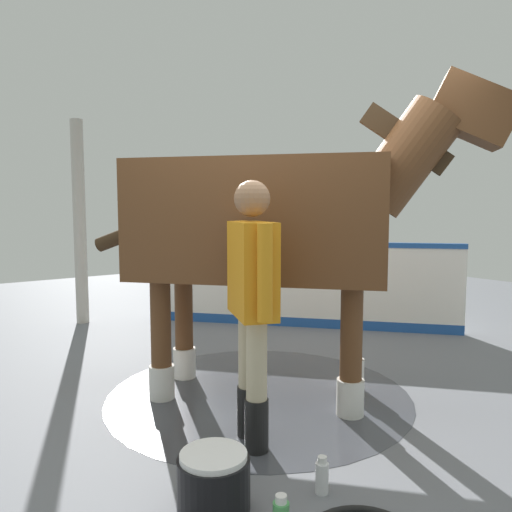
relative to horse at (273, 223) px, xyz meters
The scene contains 8 objects.
ground_plane 1.42m from the horse, 70.33° to the right, with size 16.00×16.00×0.02m, color slate.
wet_patch 1.40m from the horse, 138.79° to the right, with size 2.44×2.44×0.00m, color #42444C.
barrier_wall 2.53m from the horse, 134.01° to the left, with size 3.08×2.71×1.10m.
roof_post_far 3.53m from the horse, behind, with size 0.16×0.16×2.65m, color #B7B2A8.
horse is the anchor object (origin of this frame).
handler 0.92m from the horse, 47.67° to the right, with size 0.64×0.38×1.68m.
wash_bucket 1.99m from the horse, 49.51° to the right, with size 0.37×0.37×0.29m.
bottle_shampoo 1.90m from the horse, 27.50° to the right, with size 0.07×0.07×0.20m.
Camera 1 is at (2.93, -2.18, 1.51)m, focal length 34.23 mm.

